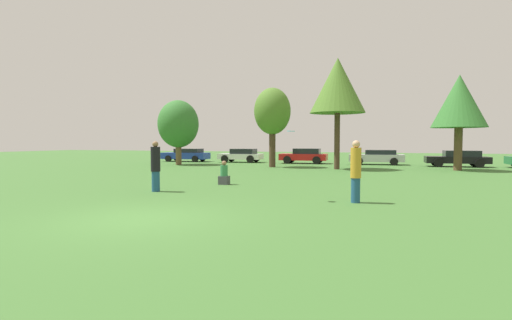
{
  "coord_description": "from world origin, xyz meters",
  "views": [
    {
      "loc": [
        5.86,
        -8.31,
        1.95
      ],
      "look_at": [
        1.1,
        5.66,
        1.23
      ],
      "focal_mm": 27.55,
      "sensor_mm": 36.0,
      "label": 1
    }
  ],
  "objects_px": {
    "frisbee": "(291,131)",
    "parked_car_red": "(304,156)",
    "bystander_sitting": "(224,175)",
    "parked_car_black": "(458,158)",
    "tree_3": "(459,102)",
    "parked_car_white": "(241,155)",
    "tree_0": "(178,124)",
    "tree_1": "(272,112)",
    "person_catcher": "(356,171)",
    "parked_car_blue": "(186,155)",
    "tree_2": "(338,86)",
    "person_thrower": "(156,166)",
    "parked_car_silver": "(377,157)"
  },
  "relations": [
    {
      "from": "parked_car_blue",
      "to": "parked_car_silver",
      "type": "height_order",
      "value": "parked_car_blue"
    },
    {
      "from": "parked_car_red",
      "to": "parked_car_silver",
      "type": "relative_size",
      "value": 0.93
    },
    {
      "from": "tree_3",
      "to": "parked_car_black",
      "type": "xyz_separation_m",
      "value": [
        0.62,
        4.06,
        -3.87
      ]
    },
    {
      "from": "person_thrower",
      "to": "frisbee",
      "type": "xyz_separation_m",
      "value": [
        5.49,
        -0.6,
        1.29
      ]
    },
    {
      "from": "person_thrower",
      "to": "tree_0",
      "type": "height_order",
      "value": "tree_0"
    },
    {
      "from": "frisbee",
      "to": "tree_2",
      "type": "bearing_deg",
      "value": 91.52
    },
    {
      "from": "parked_car_silver",
      "to": "frisbee",
      "type": "bearing_deg",
      "value": 81.82
    },
    {
      "from": "tree_2",
      "to": "parked_car_blue",
      "type": "xyz_separation_m",
      "value": [
        -14.85,
        5.71,
        -5.07
      ]
    },
    {
      "from": "parked_car_black",
      "to": "tree_3",
      "type": "bearing_deg",
      "value": 78.72
    },
    {
      "from": "tree_1",
      "to": "parked_car_black",
      "type": "bearing_deg",
      "value": 20.11
    },
    {
      "from": "person_catcher",
      "to": "bystander_sitting",
      "type": "bearing_deg",
      "value": -27.24
    },
    {
      "from": "tree_2",
      "to": "parked_car_white",
      "type": "bearing_deg",
      "value": 146.95
    },
    {
      "from": "parked_car_black",
      "to": "tree_2",
      "type": "bearing_deg",
      "value": 30.84
    },
    {
      "from": "tree_3",
      "to": "person_catcher",
      "type": "bearing_deg",
      "value": -108.1
    },
    {
      "from": "person_catcher",
      "to": "tree_2",
      "type": "height_order",
      "value": "tree_2"
    },
    {
      "from": "frisbee",
      "to": "parked_car_blue",
      "type": "relative_size",
      "value": 0.06
    },
    {
      "from": "bystander_sitting",
      "to": "tree_3",
      "type": "height_order",
      "value": "tree_3"
    },
    {
      "from": "parked_car_white",
      "to": "tree_0",
      "type": "bearing_deg",
      "value": 51.55
    },
    {
      "from": "bystander_sitting",
      "to": "parked_car_red",
      "type": "relative_size",
      "value": 0.26
    },
    {
      "from": "tree_2",
      "to": "tree_3",
      "type": "distance_m",
      "value": 7.95
    },
    {
      "from": "tree_2",
      "to": "parked_car_blue",
      "type": "distance_m",
      "value": 16.7
    },
    {
      "from": "tree_1",
      "to": "parked_car_red",
      "type": "xyz_separation_m",
      "value": [
        1.29,
        5.48,
        -3.4
      ]
    },
    {
      "from": "person_catcher",
      "to": "tree_3",
      "type": "distance_m",
      "value": 17.37
    },
    {
      "from": "bystander_sitting",
      "to": "parked_car_silver",
      "type": "bearing_deg",
      "value": 71.15
    },
    {
      "from": "tree_2",
      "to": "parked_car_red",
      "type": "bearing_deg",
      "value": 120.02
    },
    {
      "from": "parked_car_red",
      "to": "tree_1",
      "type": "bearing_deg",
      "value": 74.16
    },
    {
      "from": "bystander_sitting",
      "to": "tree_3",
      "type": "relative_size",
      "value": 0.17
    },
    {
      "from": "tree_1",
      "to": "parked_car_blue",
      "type": "distance_m",
      "value": 11.71
    },
    {
      "from": "person_catcher",
      "to": "bystander_sitting",
      "type": "distance_m",
      "value": 6.95
    },
    {
      "from": "person_catcher",
      "to": "tree_1",
      "type": "height_order",
      "value": "tree_1"
    },
    {
      "from": "parked_car_red",
      "to": "parked_car_black",
      "type": "distance_m",
      "value": 11.92
    },
    {
      "from": "parked_car_black",
      "to": "parked_car_blue",
      "type": "bearing_deg",
      "value": -3.13
    },
    {
      "from": "parked_car_red",
      "to": "parked_car_black",
      "type": "xyz_separation_m",
      "value": [
        11.9,
        -0.65,
        -0.03
      ]
    },
    {
      "from": "person_thrower",
      "to": "parked_car_white",
      "type": "bearing_deg",
      "value": 104.44
    },
    {
      "from": "frisbee",
      "to": "parked_car_red",
      "type": "xyz_separation_m",
      "value": [
        -3.96,
        21.14,
        -1.58
      ]
    },
    {
      "from": "frisbee",
      "to": "tree_1",
      "type": "xyz_separation_m",
      "value": [
        -5.25,
        15.66,
        1.82
      ]
    },
    {
      "from": "tree_2",
      "to": "tree_0",
      "type": "bearing_deg",
      "value": 175.21
    },
    {
      "from": "parked_car_blue",
      "to": "parked_car_red",
      "type": "xyz_separation_m",
      "value": [
        11.29,
        0.45,
        0.04
      ]
    },
    {
      "from": "parked_car_white",
      "to": "parked_car_silver",
      "type": "distance_m",
      "value": 11.87
    },
    {
      "from": "tree_3",
      "to": "parked_car_red",
      "type": "height_order",
      "value": "tree_3"
    },
    {
      "from": "frisbee",
      "to": "tree_1",
      "type": "distance_m",
      "value": 16.61
    },
    {
      "from": "tree_1",
      "to": "parked_car_black",
      "type": "height_order",
      "value": "tree_1"
    },
    {
      "from": "tree_1",
      "to": "parked_car_red",
      "type": "relative_size",
      "value": 1.43
    },
    {
      "from": "bystander_sitting",
      "to": "parked_car_black",
      "type": "height_order",
      "value": "parked_car_black"
    },
    {
      "from": "person_thrower",
      "to": "bystander_sitting",
      "type": "xyz_separation_m",
      "value": [
        1.52,
        3.11,
        -0.55
      ]
    },
    {
      "from": "parked_car_blue",
      "to": "parked_car_silver",
      "type": "distance_m",
      "value": 17.34
    },
    {
      "from": "frisbee",
      "to": "bystander_sitting",
      "type": "height_order",
      "value": "frisbee"
    },
    {
      "from": "person_catcher",
      "to": "parked_car_white",
      "type": "bearing_deg",
      "value": -57.82
    },
    {
      "from": "tree_1",
      "to": "parked_car_white",
      "type": "bearing_deg",
      "value": 129.92
    },
    {
      "from": "parked_car_black",
      "to": "parked_car_red",
      "type": "bearing_deg",
      "value": -5.77
    }
  ]
}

